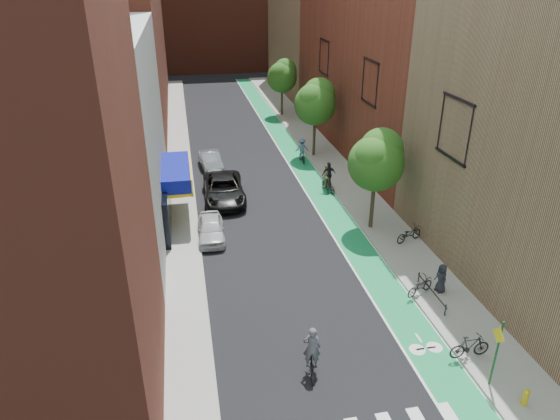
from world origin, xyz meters
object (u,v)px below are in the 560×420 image
cyclist_lane_near (326,179)px  pedestrian (441,278)px  parked_car_black (224,189)px  parked_car_white (211,228)px  cyclist_lead (312,358)px  cyclist_lane_far (302,152)px  cyclist_lane_mid (329,180)px  parked_car_silver (211,161)px  fire_hydrant (526,397)px

cyclist_lane_near → pedestrian: (2.01, -13.76, 0.01)m
parked_car_black → parked_car_white: bearing=-102.1°
parked_car_white → cyclist_lane_near: cyclist_lane_near is taller
parked_car_black → cyclist_lead: cyclist_lead is taller
cyclist_lane_far → cyclist_lane_near: bearing=90.8°
pedestrian → cyclist_lane_mid: bearing=179.0°
parked_car_silver → cyclist_lane_far: cyclist_lane_far is taller
parked_car_silver → cyclist_lead: size_ratio=1.90×
parked_car_black → cyclist_lane_far: (7.25, 6.56, 0.09)m
parked_car_white → cyclist_lane_near: bearing=34.6°
parked_car_black → pedestrian: pedestrian is taller
parked_car_black → cyclist_lane_near: size_ratio=2.91×
parked_car_silver → cyclist_lane_far: size_ratio=2.06×
cyclist_lead → pedestrian: (7.71, 4.12, 0.10)m
cyclist_lane_far → pedestrian: cyclist_lane_far is taller
cyclist_lane_mid → cyclist_lane_far: size_ratio=1.07×
parked_car_silver → pedestrian: 22.28m
parked_car_black → cyclist_lane_mid: 7.70m
parked_car_silver → cyclist_lane_near: (7.96, -6.16, 0.20)m
cyclist_lane_mid → cyclist_lane_near: bearing=-39.6°
cyclist_lead → cyclist_lane_far: (5.45, 24.23, 0.11)m
parked_car_silver → cyclist_lead: (2.26, -24.04, 0.11)m
cyclist_lead → parked_car_black: bearing=-71.9°
parked_car_black → cyclist_lane_near: cyclist_lane_near is taller
cyclist_lane_far → cyclist_lane_mid: bearing=92.5°
cyclist_lane_near → parked_car_black: bearing=-3.3°
cyclist_lane_far → fire_hydrant: bearing=92.3°
cyclist_lead → pedestrian: bearing=-139.6°
cyclist_lane_far → parked_car_silver: bearing=-0.1°
parked_car_black → parked_car_silver: bearing=95.5°
cyclist_lane_near → fire_hydrant: size_ratio=2.86×
parked_car_white → parked_car_black: size_ratio=0.65×
parked_car_silver → cyclist_lane_mid: cyclist_lane_mid is taller
cyclist_lane_near → fire_hydrant: (1.58, -21.11, -0.37)m
parked_car_black → pedestrian: size_ratio=3.94×
fire_hydrant → cyclist_lane_mid: bearing=93.8°
parked_car_white → cyclist_lead: (3.11, -12.17, 0.14)m
parked_car_silver → cyclist_lane_far: 7.72m
parked_car_white → cyclist_lead: size_ratio=1.75×
parked_car_black → cyclist_lane_mid: cyclist_lane_mid is taller
cyclist_lane_mid → cyclist_lane_far: bearing=-95.9°
parked_car_silver → parked_car_white: bearing=-99.4°
parked_car_black → cyclist_lead: (1.80, -17.67, -0.03)m
parked_car_black → cyclist_lane_near: 7.50m
cyclist_lane_mid → fire_hydrant: cyclist_lane_mid is taller
fire_hydrant → parked_car_black: bearing=113.5°
cyclist_lane_near → cyclist_lane_far: 6.35m
cyclist_lead → cyclist_lane_near: bearing=-95.4°
parked_car_white → cyclist_lane_mid: size_ratio=1.77×
cyclist_lane_far → fire_hydrant: 27.52m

